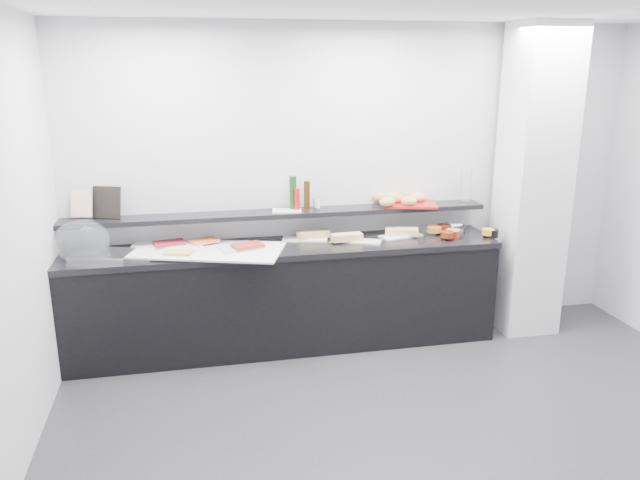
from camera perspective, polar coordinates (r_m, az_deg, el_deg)
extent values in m
plane|color=#2D2D30|center=(4.26, 10.52, -18.14)|extent=(5.00, 5.00, 0.00)
cube|color=silver|center=(5.52, 3.41, 5.30)|extent=(5.00, 0.02, 2.70)
cube|color=silver|center=(5.79, 18.88, 4.96)|extent=(0.50, 0.50, 2.70)
cube|color=black|center=(5.35, -3.18, -5.35)|extent=(3.60, 0.60, 0.85)
cube|color=black|center=(5.21, -3.26, -0.74)|extent=(3.62, 0.62, 0.05)
cube|color=black|center=(5.31, -3.59, 2.43)|extent=(3.60, 0.25, 0.04)
cube|color=silver|center=(5.16, -19.29, -1.28)|extent=(0.51, 0.41, 0.04)
ellipsoid|color=white|center=(5.21, -20.97, -0.09)|extent=(0.47, 0.35, 0.34)
cube|color=silver|center=(5.12, -10.36, -0.91)|extent=(1.33, 0.93, 0.01)
cube|color=white|center=(5.30, -15.21, -0.47)|extent=(0.32, 0.23, 0.01)
cube|color=maroon|center=(5.26, -13.63, -0.27)|extent=(0.27, 0.21, 0.02)
cube|color=white|center=(5.24, -12.28, -0.43)|extent=(0.30, 0.20, 0.01)
cube|color=#F65932|center=(5.25, -10.54, -0.09)|extent=(0.26, 0.22, 0.02)
cube|color=white|center=(4.97, -13.29, -1.39)|extent=(0.38, 0.31, 0.01)
cube|color=tan|center=(4.97, -12.80, -1.13)|extent=(0.24, 0.18, 0.02)
cube|color=silver|center=(5.09, -7.35, -0.68)|extent=(0.37, 0.30, 0.01)
cube|color=maroon|center=(5.07, -6.63, -0.50)|extent=(0.28, 0.22, 0.02)
cube|color=white|center=(5.35, -1.38, 0.10)|extent=(0.41, 0.25, 0.01)
cube|color=tan|center=(5.35, -0.61, 0.52)|extent=(0.29, 0.15, 0.06)
cylinder|color=silver|center=(5.29, -0.78, 0.06)|extent=(0.16, 0.02, 0.01)
cube|color=silver|center=(5.29, 3.87, -0.12)|extent=(0.35, 0.26, 0.01)
cube|color=tan|center=(5.27, 2.47, 0.26)|extent=(0.26, 0.12, 0.06)
cylinder|color=silver|center=(5.23, 1.70, -0.15)|extent=(0.16, 0.01, 0.01)
cube|color=silver|center=(5.49, 7.40, 0.38)|extent=(0.40, 0.26, 0.01)
cube|color=tan|center=(5.49, 7.47, 0.79)|extent=(0.31, 0.19, 0.06)
cylinder|color=silver|center=(5.46, 7.21, 0.42)|extent=(0.16, 0.01, 0.01)
cylinder|color=white|center=(5.58, 9.79, 0.84)|extent=(0.21, 0.21, 0.07)
cylinder|color=orange|center=(5.60, 10.41, 0.99)|extent=(0.16, 0.16, 0.05)
cylinder|color=black|center=(5.71, 12.40, 1.03)|extent=(0.15, 0.15, 0.07)
cylinder|color=#4F160B|center=(5.67, 11.27, 1.11)|extent=(0.14, 0.14, 0.05)
cylinder|color=silver|center=(5.70, 12.17, 1.03)|extent=(0.23, 0.23, 0.07)
cylinder|color=white|center=(5.72, 12.21, 1.18)|extent=(0.18, 0.18, 0.05)
cylinder|color=maroon|center=(5.52, 12.04, 0.53)|extent=(0.14, 0.14, 0.07)
cylinder|color=#60200D|center=(5.45, 11.57, 0.49)|extent=(0.14, 0.14, 0.05)
cylinder|color=white|center=(5.53, 12.28, 0.56)|extent=(0.18, 0.18, 0.07)
cylinder|color=orange|center=(5.52, 12.07, 0.67)|extent=(0.14, 0.14, 0.05)
cylinder|color=black|center=(5.64, 15.36, 0.64)|extent=(0.16, 0.16, 0.07)
cylinder|color=orange|center=(5.62, 15.14, 0.73)|extent=(0.13, 0.13, 0.05)
cube|color=black|center=(5.32, -18.92, 3.27)|extent=(0.24, 0.15, 0.26)
cube|color=beige|center=(5.35, -20.99, 3.14)|extent=(0.18, 0.09, 0.22)
cube|color=white|center=(5.29, -3.04, 2.68)|extent=(0.26, 0.19, 0.01)
cylinder|color=#103D18|center=(5.34, -2.43, 4.31)|extent=(0.06, 0.06, 0.26)
cylinder|color=#321D09|center=(5.31, -1.20, 4.14)|extent=(0.06, 0.06, 0.24)
cylinder|color=#103D13|center=(5.32, -2.48, 4.37)|extent=(0.07, 0.07, 0.28)
cylinder|color=red|center=(5.29, -2.10, 3.76)|extent=(0.05, 0.05, 0.18)
cylinder|color=white|center=(5.35, -0.19, 3.31)|extent=(0.03, 0.03, 0.07)
cylinder|color=silver|center=(5.39, -0.48, 3.40)|extent=(0.04, 0.04, 0.07)
cube|color=#AB1219|center=(5.58, 8.20, 3.27)|extent=(0.52, 0.42, 0.02)
ellipsoid|color=#BD8B48|center=(5.58, 5.39, 3.92)|extent=(0.14, 0.12, 0.08)
ellipsoid|color=tan|center=(5.61, 6.83, 3.94)|extent=(0.18, 0.14, 0.08)
ellipsoid|color=#B18E43|center=(5.70, 8.87, 4.04)|extent=(0.18, 0.14, 0.08)
ellipsoid|color=tan|center=(5.41, 6.18, 3.50)|extent=(0.17, 0.13, 0.08)
ellipsoid|color=tan|center=(5.46, 8.13, 3.55)|extent=(0.15, 0.12, 0.08)
ellipsoid|color=#B37944|center=(5.56, 6.99, 3.81)|extent=(0.16, 0.13, 0.08)
ellipsoid|color=tan|center=(5.62, 8.92, 3.87)|extent=(0.18, 0.14, 0.08)
cylinder|color=silver|center=(5.74, 13.18, 4.80)|extent=(0.12, 0.12, 0.30)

